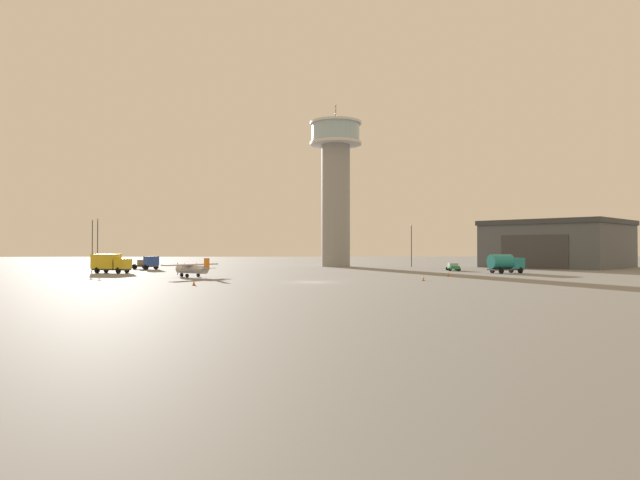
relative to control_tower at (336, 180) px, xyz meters
name	(u,v)px	position (x,y,z in m)	size (l,w,h in m)	color
ground_plane	(313,282)	(-7.61, -56.33, -19.04)	(400.00, 400.00, 0.00)	slate
control_tower	(336,180)	(0.00, 0.00, 0.00)	(11.36, 11.36, 35.90)	gray
hangar	(557,244)	(46.50, -7.33, -14.11)	(34.61, 34.69, 9.82)	#4C5159
airplane_silver	(192,268)	(-23.82, -44.44, -17.79)	(7.14, 7.76, 2.68)	#B7BABF
truck_flatbed_blue	(148,263)	(-37.07, -15.13, -17.83)	(5.77, 5.48, 2.48)	#38383D
truck_fuel_tanker_teal	(505,263)	(24.18, -34.87, -17.38)	(5.97, 4.21, 3.04)	#38383D
truck_box_yellow	(110,263)	(-39.18, -30.83, -17.36)	(6.61, 4.50, 3.06)	#38383D
car_green	(453,267)	(18.96, -24.19, -18.30)	(2.58, 4.48, 1.37)	#287A42
light_post_west	(411,242)	(16.06, -3.56, -13.60)	(0.44, 0.44, 9.20)	#38383D
light_post_east	(98,239)	(-49.42, -5.97, -13.09)	(0.44, 0.44, 10.18)	#38383D
light_post_north	(92,239)	(-50.99, -4.44, -13.16)	(0.44, 0.44, 10.05)	#38383D
traffic_cone_near_left	(448,274)	(12.70, -42.66, -18.74)	(0.36, 0.36, 0.60)	black
traffic_cone_near_right	(423,278)	(6.10, -54.31, -18.71)	(0.36, 0.36, 0.66)	black
traffic_cone_mid_apron	(194,283)	(-20.79, -61.42, -18.77)	(0.36, 0.36, 0.55)	black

